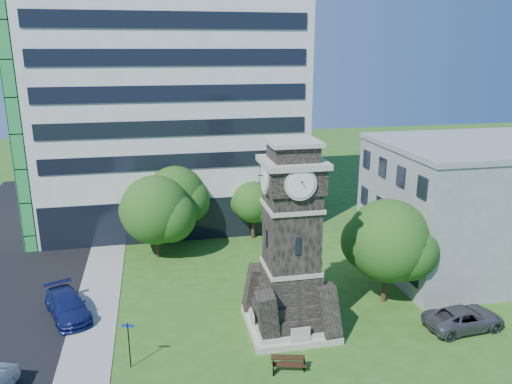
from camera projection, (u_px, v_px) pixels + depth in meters
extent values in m
plane|color=#2C5618|center=(250.00, 349.00, 29.86)|extent=(160.00, 160.00, 0.00)
cube|color=gray|center=(93.00, 323.00, 32.70)|extent=(3.00, 70.00, 0.06)
cube|color=beige|center=(289.00, 323.00, 32.28)|extent=(5.40, 5.40, 0.40)
cube|color=beige|center=(289.00, 319.00, 32.18)|extent=(4.80, 4.80, 0.30)
cube|color=black|center=(291.00, 222.00, 30.33)|extent=(3.00, 3.00, 6.40)
cube|color=beige|center=(291.00, 267.00, 31.16)|extent=(3.25, 3.25, 0.25)
cube|color=beige|center=(292.00, 206.00, 30.05)|extent=(3.25, 3.25, 0.25)
cube|color=black|center=(298.00, 246.00, 29.18)|extent=(0.35, 0.08, 1.10)
cube|color=black|center=(292.00, 177.00, 29.55)|extent=(3.30, 3.30, 1.60)
cube|color=beige|center=(293.00, 162.00, 29.30)|extent=(3.70, 3.70, 0.35)
cylinder|color=white|center=(301.00, 185.00, 27.89)|extent=(1.56, 0.06, 1.56)
cylinder|color=white|center=(263.00, 179.00, 29.21)|extent=(0.06, 1.56, 1.56)
cube|color=black|center=(293.00, 152.00, 29.13)|extent=(2.60, 2.60, 0.90)
cube|color=beige|center=(293.00, 142.00, 28.97)|extent=(3.00, 3.00, 0.25)
cube|color=silver|center=(170.00, 83.00, 49.84)|extent=(25.00, 15.00, 28.00)
cube|color=black|center=(179.00, 220.00, 46.40)|extent=(24.50, 0.80, 4.00)
cube|color=#989A9D|center=(475.00, 208.00, 39.91)|extent=(15.00, 12.00, 10.00)
cube|color=#989A9D|center=(484.00, 144.00, 38.47)|extent=(15.20, 12.20, 0.40)
imported|color=navy|center=(67.00, 306.00, 33.33)|extent=(4.01, 5.78, 1.56)
imported|color=#48474C|center=(464.00, 318.00, 31.90)|extent=(5.37, 2.79, 1.44)
cube|color=black|center=(273.00, 368.00, 27.51)|extent=(0.06, 0.47, 0.73)
cube|color=black|center=(304.00, 364.00, 27.85)|extent=(0.06, 0.47, 0.73)
cube|color=black|center=(289.00, 364.00, 27.65)|extent=(1.88, 0.50, 0.04)
cube|color=black|center=(288.00, 358.00, 27.79)|extent=(1.88, 0.04, 0.42)
cylinder|color=black|center=(129.00, 345.00, 27.78)|extent=(0.07, 0.07, 2.82)
cube|color=#0E2C9A|center=(128.00, 326.00, 27.44)|extent=(0.68, 0.05, 0.17)
cylinder|color=#332114|center=(157.00, 243.00, 42.77)|extent=(0.34, 0.34, 2.48)
sphere|color=#25691F|center=(155.00, 210.00, 41.93)|extent=(5.86, 5.86, 5.86)
sphere|color=#25691F|center=(170.00, 216.00, 41.74)|extent=(4.39, 4.39, 4.39)
sphere|color=#25691F|center=(143.00, 211.00, 42.50)|extent=(4.10, 4.10, 4.10)
cylinder|color=#332114|center=(177.00, 228.00, 46.21)|extent=(0.36, 0.36, 2.65)
sphere|color=#295118|center=(175.00, 194.00, 45.31)|extent=(5.35, 5.35, 5.35)
sphere|color=#295118|center=(188.00, 201.00, 45.16)|extent=(4.01, 4.01, 4.01)
sphere|color=#295118|center=(165.00, 196.00, 45.83)|extent=(3.75, 3.75, 3.75)
cylinder|color=#332114|center=(253.00, 227.00, 47.16)|extent=(0.33, 0.33, 2.06)
sphere|color=#285118|center=(253.00, 202.00, 46.46)|extent=(3.88, 3.88, 3.88)
sphere|color=#285118|center=(262.00, 207.00, 46.36)|extent=(2.91, 2.91, 2.91)
sphere|color=#285118|center=(245.00, 203.00, 46.85)|extent=(2.71, 2.71, 2.71)
cylinder|color=#332114|center=(385.00, 284.00, 35.22)|extent=(0.37, 0.37, 2.68)
sphere|color=#2B631D|center=(388.00, 241.00, 34.32)|extent=(5.78, 5.78, 5.78)
sphere|color=#2B631D|center=(407.00, 249.00, 34.14)|extent=(4.33, 4.33, 4.33)
sphere|color=#2B631D|center=(370.00, 242.00, 34.88)|extent=(4.05, 4.05, 4.05)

